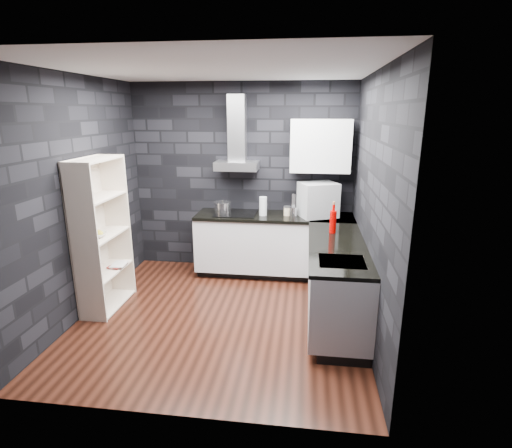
% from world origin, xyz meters
% --- Properties ---
extents(ground, '(3.20, 3.20, 0.00)m').
position_xyz_m(ground, '(0.00, 0.00, 0.00)').
color(ground, '#3A1910').
extents(ceiling, '(3.20, 3.20, 0.00)m').
position_xyz_m(ceiling, '(0.00, 0.00, 2.70)').
color(ceiling, white).
extents(wall_back, '(3.20, 0.05, 2.70)m').
position_xyz_m(wall_back, '(0.00, 1.62, 1.35)').
color(wall_back, black).
rests_on(wall_back, ground).
extents(wall_front, '(3.20, 0.05, 2.70)m').
position_xyz_m(wall_front, '(0.00, -1.62, 1.35)').
color(wall_front, black).
rests_on(wall_front, ground).
extents(wall_left, '(0.05, 3.20, 2.70)m').
position_xyz_m(wall_left, '(-1.62, 0.00, 1.35)').
color(wall_left, black).
rests_on(wall_left, ground).
extents(wall_right, '(0.05, 3.20, 2.70)m').
position_xyz_m(wall_right, '(1.62, 0.00, 1.35)').
color(wall_right, black).
rests_on(wall_right, ground).
extents(toekick_back, '(2.18, 0.50, 0.10)m').
position_xyz_m(toekick_back, '(0.50, 1.34, 0.05)').
color(toekick_back, black).
rests_on(toekick_back, ground).
extents(toekick_right, '(0.50, 1.78, 0.10)m').
position_xyz_m(toekick_right, '(1.34, 0.10, 0.05)').
color(toekick_right, black).
rests_on(toekick_right, ground).
extents(counter_back_cab, '(2.20, 0.60, 0.76)m').
position_xyz_m(counter_back_cab, '(0.50, 1.30, 0.48)').
color(counter_back_cab, silver).
rests_on(counter_back_cab, ground).
extents(counter_right_cab, '(0.60, 1.80, 0.76)m').
position_xyz_m(counter_right_cab, '(1.30, 0.10, 0.48)').
color(counter_right_cab, silver).
rests_on(counter_right_cab, ground).
extents(counter_back_top, '(2.20, 0.62, 0.04)m').
position_xyz_m(counter_back_top, '(0.50, 1.29, 0.88)').
color(counter_back_top, black).
rests_on(counter_back_top, counter_back_cab).
extents(counter_right_top, '(0.62, 1.80, 0.04)m').
position_xyz_m(counter_right_top, '(1.29, 0.10, 0.88)').
color(counter_right_top, black).
rests_on(counter_right_top, counter_right_cab).
extents(counter_corner_top, '(0.62, 0.62, 0.04)m').
position_xyz_m(counter_corner_top, '(1.30, 1.30, 0.88)').
color(counter_corner_top, black).
rests_on(counter_corner_top, counter_right_cab).
extents(hood_body, '(0.60, 0.34, 0.12)m').
position_xyz_m(hood_body, '(-0.05, 1.43, 1.56)').
color(hood_body, '#ADADB2').
rests_on(hood_body, wall_back).
extents(hood_chimney, '(0.24, 0.20, 0.90)m').
position_xyz_m(hood_chimney, '(-0.05, 1.50, 2.07)').
color(hood_chimney, '#ADADB2').
rests_on(hood_chimney, hood_body).
extents(upper_cabinet, '(0.80, 0.35, 0.70)m').
position_xyz_m(upper_cabinet, '(1.10, 1.43, 1.85)').
color(upper_cabinet, silver).
rests_on(upper_cabinet, wall_back).
extents(cooktop, '(0.58, 0.50, 0.01)m').
position_xyz_m(cooktop, '(-0.05, 1.30, 0.91)').
color(cooktop, black).
rests_on(cooktop, counter_back_top).
extents(sink_rim, '(0.44, 0.40, 0.01)m').
position_xyz_m(sink_rim, '(1.30, -0.40, 0.89)').
color(sink_rim, '#ADADB2').
rests_on(sink_rim, counter_right_top).
extents(pot, '(0.28, 0.28, 0.14)m').
position_xyz_m(pot, '(-0.24, 1.30, 0.98)').
color(pot, '#BCBBC0').
rests_on(pot, cooktop).
extents(glass_vase, '(0.14, 0.14, 0.26)m').
position_xyz_m(glass_vase, '(0.34, 1.26, 1.03)').
color(glass_vase, white).
rests_on(glass_vase, counter_back_top).
extents(storage_jar, '(0.12, 0.12, 0.11)m').
position_xyz_m(storage_jar, '(0.68, 1.29, 0.96)').
color(storage_jar, beige).
rests_on(storage_jar, counter_back_top).
extents(utensil_crock, '(0.13, 0.13, 0.13)m').
position_xyz_m(utensil_crock, '(0.76, 1.23, 0.97)').
color(utensil_crock, '#BCBBC0').
rests_on(utensil_crock, counter_back_top).
extents(appliance_garage, '(0.59, 0.54, 0.48)m').
position_xyz_m(appliance_garage, '(1.10, 1.30, 1.12)').
color(appliance_garage, '#AEB1B5').
rests_on(appliance_garage, counter_back_top).
extents(red_bottle, '(0.09, 0.09, 0.27)m').
position_xyz_m(red_bottle, '(1.26, 0.54, 1.03)').
color(red_bottle, '#AD0100').
rests_on(red_bottle, counter_right_top).
extents(bookshelf, '(0.51, 0.86, 1.80)m').
position_xyz_m(bookshelf, '(-1.42, 0.09, 0.90)').
color(bookshelf, beige).
rests_on(bookshelf, ground).
extents(fruit_bowl, '(0.25, 0.25, 0.05)m').
position_xyz_m(fruit_bowl, '(-1.42, -0.01, 0.94)').
color(fruit_bowl, white).
rests_on(fruit_bowl, bookshelf).
extents(book_red, '(0.16, 0.05, 0.22)m').
position_xyz_m(book_red, '(-1.42, 0.23, 0.57)').
color(book_red, maroon).
rests_on(book_red, bookshelf).
extents(book_second, '(0.17, 0.03, 0.23)m').
position_xyz_m(book_second, '(-1.40, 0.22, 0.59)').
color(book_second, '#B2B2B2').
rests_on(book_second, bookshelf).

